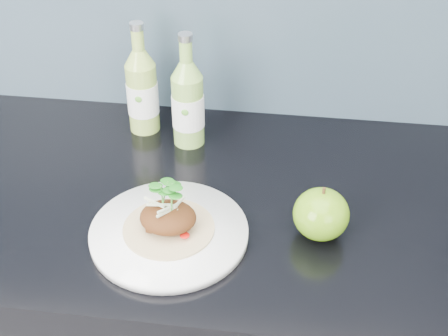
{
  "coord_description": "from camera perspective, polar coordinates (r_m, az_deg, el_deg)",
  "views": [
    {
      "loc": [
        0.17,
        0.85,
        1.57
      ],
      "look_at": [
        0.07,
        1.64,
        1.0
      ],
      "focal_mm": 50.0,
      "sensor_mm": 36.0,
      "label": 1
    }
  ],
  "objects": [
    {
      "name": "pork_taco",
      "position": [
        0.98,
        -5.15,
        -4.35
      ],
      "size": [
        0.15,
        0.15,
        0.1
      ],
      "color": "tan",
      "rests_on": "dinner_plate"
    },
    {
      "name": "cider_bottle_left",
      "position": [
        1.23,
        -7.49,
        7.02
      ],
      "size": [
        0.07,
        0.07,
        0.22
      ],
      "rotation": [
        0.0,
        0.0,
        -0.11
      ],
      "color": "#97B84C",
      "rests_on": "kitchen_counter"
    },
    {
      "name": "dinner_plate",
      "position": [
        1.0,
        -5.04,
        -5.93
      ],
      "size": [
        0.33,
        0.33,
        0.02
      ],
      "color": "white",
      "rests_on": "kitchen_counter"
    },
    {
      "name": "green_apple",
      "position": [
        0.99,
        8.87,
        -4.19
      ],
      "size": [
        0.11,
        0.11,
        0.09
      ],
      "rotation": [
        0.0,
        0.0,
        0.25
      ],
      "color": "#3F820E",
      "rests_on": "kitchen_counter"
    },
    {
      "name": "cider_bottle_right",
      "position": [
        1.18,
        -3.32,
        5.93
      ],
      "size": [
        0.06,
        0.06,
        0.22
      ],
      "rotation": [
        0.0,
        0.0,
        -0.05
      ],
      "color": "#82B24A",
      "rests_on": "kitchen_counter"
    }
  ]
}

